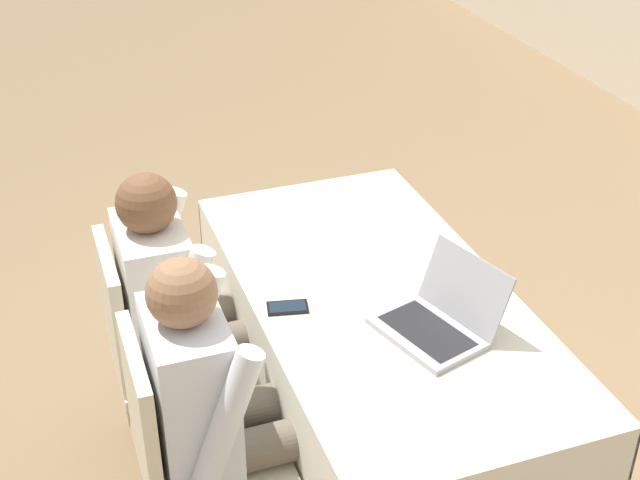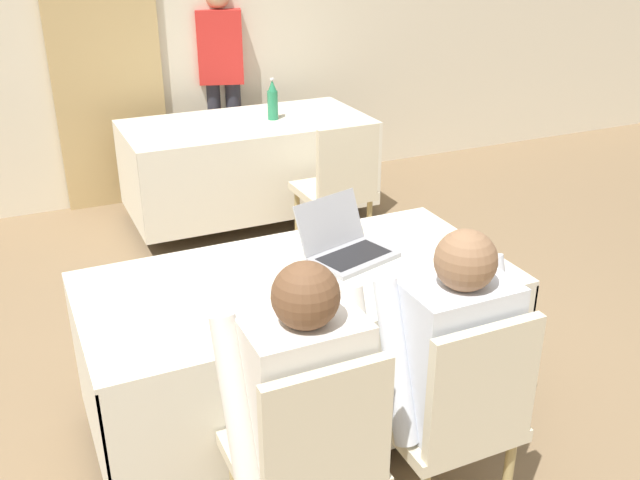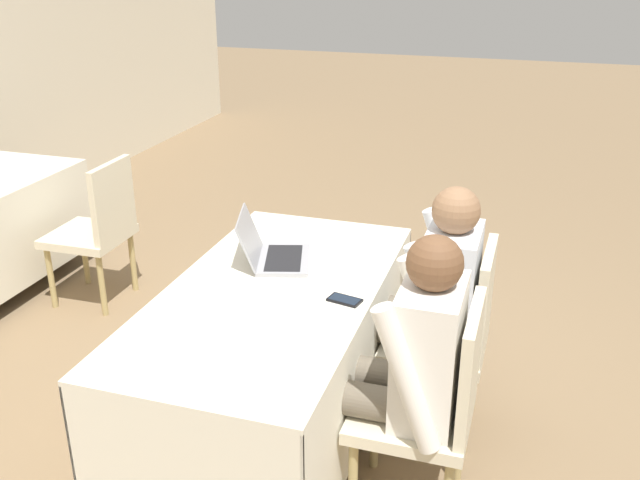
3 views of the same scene
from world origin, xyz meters
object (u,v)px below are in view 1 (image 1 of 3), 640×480
at_px(chair_near_left, 155,345).
at_px(chair_near_right, 188,448).
at_px(cell_phone, 287,307).
at_px(person_checkered_shirt, 180,302).
at_px(laptop, 438,319).
at_px(person_white_shirt, 218,400).

relative_size(chair_near_left, chair_near_right, 1.00).
bearing_deg(chair_near_left, cell_phone, -121.96).
relative_size(chair_near_left, person_checkered_shirt, 0.78).
relative_size(laptop, person_white_shirt, 0.36).
distance_m(laptop, person_checkered_shirt, 0.91).
bearing_deg(person_white_shirt, person_checkered_shirt, 0.00).
distance_m(chair_near_left, chair_near_right, 0.54).
xyz_separation_m(laptop, chair_near_right, (0.01, -0.83, -0.27)).
bearing_deg(chair_near_right, laptop, -89.26).
bearing_deg(chair_near_right, person_checkered_shirt, -10.71).
bearing_deg(cell_phone, chair_near_left, -109.63).
relative_size(laptop, cell_phone, 2.79).
relative_size(laptop, person_checkered_shirt, 0.36).
height_order(chair_near_right, person_checkered_shirt, person_checkered_shirt).
height_order(cell_phone, chair_near_left, chair_near_left).
xyz_separation_m(cell_phone, chair_near_left, (-0.26, -0.41, -0.23)).
relative_size(cell_phone, chair_near_right, 0.16).
relative_size(laptop, chair_near_right, 0.46).
height_order(cell_phone, person_white_shirt, person_white_shirt).
height_order(cell_phone, chair_near_right, chair_near_right).
height_order(laptop, chair_near_left, laptop).
xyz_separation_m(cell_phone, person_checkered_shirt, (-0.26, -0.31, -0.07)).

